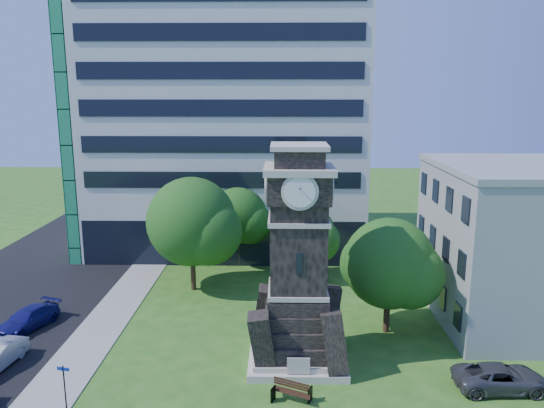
{
  "coord_description": "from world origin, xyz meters",
  "views": [
    {
      "loc": [
        2.1,
        -25.74,
        14.89
      ],
      "look_at": [
        1.45,
        8.42,
        7.66
      ],
      "focal_mm": 35.0,
      "sensor_mm": 36.0,
      "label": 1
    }
  ],
  "objects_px": {
    "park_bench": "(292,391)",
    "car_street_north": "(28,319)",
    "clock_tower": "(298,271)",
    "street_sign": "(64,385)",
    "car_east_lot": "(501,378)"
  },
  "relations": [
    {
      "from": "clock_tower",
      "to": "car_street_north",
      "type": "bearing_deg",
      "value": 168.09
    },
    {
      "from": "clock_tower",
      "to": "car_east_lot",
      "type": "xyz_separation_m",
      "value": [
        10.28,
        -2.99,
        -4.62
      ]
    },
    {
      "from": "park_bench",
      "to": "street_sign",
      "type": "relative_size",
      "value": 0.75
    },
    {
      "from": "car_east_lot",
      "to": "car_street_north",
      "type": "bearing_deg",
      "value": 74.31
    },
    {
      "from": "car_street_north",
      "to": "clock_tower",
      "type": "bearing_deg",
      "value": 8.09
    },
    {
      "from": "clock_tower",
      "to": "car_street_north",
      "type": "relative_size",
      "value": 2.71
    },
    {
      "from": "park_bench",
      "to": "street_sign",
      "type": "xyz_separation_m",
      "value": [
        -10.56,
        -1.49,
        1.08
      ]
    },
    {
      "from": "car_street_north",
      "to": "park_bench",
      "type": "bearing_deg",
      "value": -4.94
    },
    {
      "from": "car_street_north",
      "to": "park_bench",
      "type": "distance_m",
      "value": 18.53
    },
    {
      "from": "car_east_lot",
      "to": "street_sign",
      "type": "height_order",
      "value": "street_sign"
    },
    {
      "from": "clock_tower",
      "to": "park_bench",
      "type": "bearing_deg",
      "value": -95.19
    },
    {
      "from": "car_street_north",
      "to": "street_sign",
      "type": "distance_m",
      "value": 11.24
    },
    {
      "from": "park_bench",
      "to": "clock_tower",
      "type": "bearing_deg",
      "value": 109.65
    },
    {
      "from": "park_bench",
      "to": "car_street_north",
      "type": "bearing_deg",
      "value": 179.9
    },
    {
      "from": "car_street_north",
      "to": "park_bench",
      "type": "height_order",
      "value": "car_street_north"
    }
  ]
}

